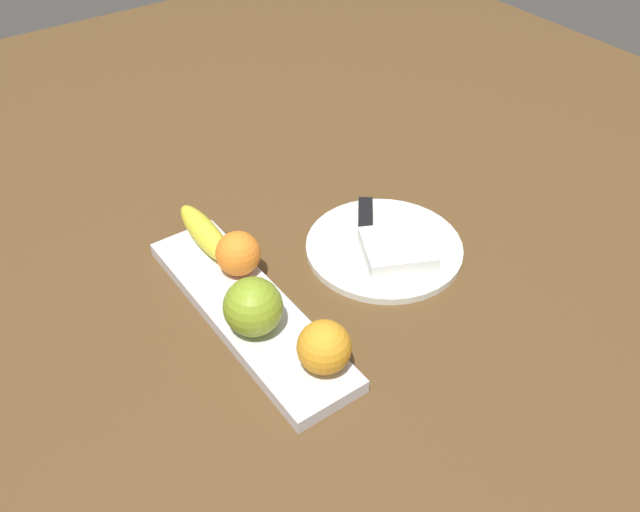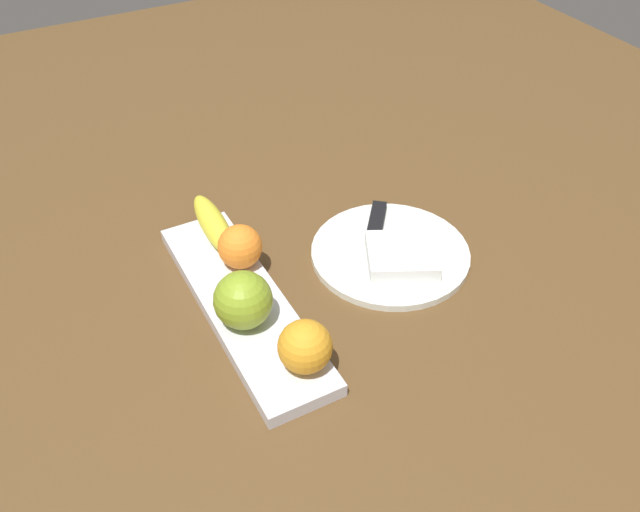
# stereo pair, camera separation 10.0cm
# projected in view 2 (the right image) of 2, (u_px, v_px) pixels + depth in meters

# --- Properties ---
(ground_plane) EXTENTS (2.40, 2.40, 0.00)m
(ground_plane) POSITION_uv_depth(u_px,v_px,m) (260.00, 292.00, 1.02)
(ground_plane) COLOR brown
(fruit_tray) EXTENTS (0.42, 0.11, 0.02)m
(fruit_tray) POSITION_uv_depth(u_px,v_px,m) (243.00, 304.00, 0.98)
(fruit_tray) COLOR silver
(fruit_tray) RESTS_ON ground_plane
(apple) EXTENTS (0.08, 0.08, 0.08)m
(apple) POSITION_uv_depth(u_px,v_px,m) (243.00, 300.00, 0.91)
(apple) COLOR #85A427
(apple) RESTS_ON fruit_tray
(banana) EXTENTS (0.17, 0.05, 0.04)m
(banana) POSITION_uv_depth(u_px,v_px,m) (214.00, 225.00, 1.07)
(banana) COLOR yellow
(banana) RESTS_ON fruit_tray
(orange_near_apple) EXTENTS (0.07, 0.07, 0.07)m
(orange_near_apple) POSITION_uv_depth(u_px,v_px,m) (240.00, 247.00, 1.01)
(orange_near_apple) COLOR orange
(orange_near_apple) RESTS_ON fruit_tray
(orange_near_banana) EXTENTS (0.07, 0.07, 0.07)m
(orange_near_banana) POSITION_uv_depth(u_px,v_px,m) (305.00, 347.00, 0.86)
(orange_near_banana) COLOR orange
(orange_near_banana) RESTS_ON fruit_tray
(dinner_plate) EXTENTS (0.25, 0.25, 0.01)m
(dinner_plate) POSITION_uv_depth(u_px,v_px,m) (390.00, 253.00, 1.07)
(dinner_plate) COLOR white
(dinner_plate) RESTS_ON ground_plane
(folded_napkin) EXTENTS (0.14, 0.14, 0.02)m
(folded_napkin) POSITION_uv_depth(u_px,v_px,m) (402.00, 256.00, 1.04)
(folded_napkin) COLOR white
(folded_napkin) RESTS_ON dinner_plate
(knife) EXTENTS (0.15, 0.13, 0.01)m
(knife) POSITION_uv_depth(u_px,v_px,m) (376.00, 226.00, 1.11)
(knife) COLOR silver
(knife) RESTS_ON dinner_plate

